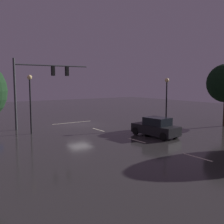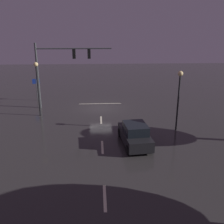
{
  "view_description": "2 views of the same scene",
  "coord_description": "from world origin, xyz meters",
  "px_view_note": "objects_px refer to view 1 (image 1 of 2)",
  "views": [
    {
      "loc": [
        14.04,
        26.64,
        4.81
      ],
      "look_at": [
        -0.56,
        5.61,
        1.91
      ],
      "focal_mm": 43.16,
      "sensor_mm": 36.0,
      "label": 1
    },
    {
      "loc": [
        0.26,
        27.02,
        8.26
      ],
      "look_at": [
        -0.91,
        6.63,
        1.65
      ],
      "focal_mm": 40.2,
      "sensor_mm": 36.0,
      "label": 2
    }
  ],
  "objects_px": {
    "street_lamp_left_kerb": "(167,93)",
    "street_lamp_right_kerb": "(30,93)",
    "traffic_signal_assembly": "(40,80)",
    "car_approaching": "(156,127)"
  },
  "relations": [
    {
      "from": "car_approaching",
      "to": "street_lamp_left_kerb",
      "type": "relative_size",
      "value": 0.87
    },
    {
      "from": "street_lamp_left_kerb",
      "to": "car_approaching",
      "type": "bearing_deg",
      "value": 33.38
    },
    {
      "from": "traffic_signal_assembly",
      "to": "car_approaching",
      "type": "distance_m",
      "value": 12.94
    },
    {
      "from": "traffic_signal_assembly",
      "to": "street_lamp_left_kerb",
      "type": "bearing_deg",
      "value": 144.7
    },
    {
      "from": "traffic_signal_assembly",
      "to": "street_lamp_right_kerb",
      "type": "bearing_deg",
      "value": 55.61
    },
    {
      "from": "traffic_signal_assembly",
      "to": "street_lamp_left_kerb",
      "type": "relative_size",
      "value": 1.57
    },
    {
      "from": "traffic_signal_assembly",
      "to": "car_approaching",
      "type": "height_order",
      "value": "traffic_signal_assembly"
    },
    {
      "from": "traffic_signal_assembly",
      "to": "car_approaching",
      "type": "xyz_separation_m",
      "value": [
        -6.71,
        10.24,
        -4.2
      ]
    },
    {
      "from": "traffic_signal_assembly",
      "to": "street_lamp_left_kerb",
      "type": "height_order",
      "value": "traffic_signal_assembly"
    },
    {
      "from": "street_lamp_left_kerb",
      "to": "street_lamp_right_kerb",
      "type": "xyz_separation_m",
      "value": [
        12.69,
        -4.73,
        0.15
      ]
    }
  ]
}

